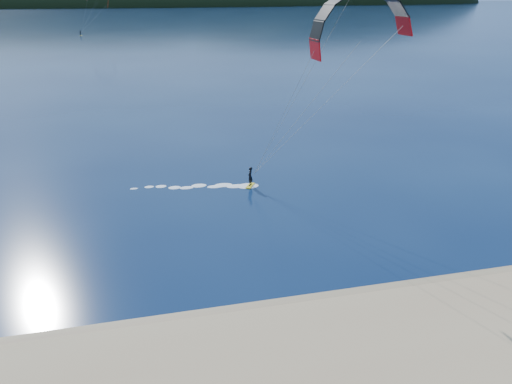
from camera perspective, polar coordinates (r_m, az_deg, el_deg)
wet_sand at (r=27.27m, az=-6.76°, el=-14.85°), size 220.00×2.50×0.10m
headland at (r=762.75m, az=-14.40°, el=20.07°), size 1200.00×310.00×140.00m
kitesurfer_near at (r=38.29m, az=11.07°, el=15.87°), size 21.31×9.45×15.91m
kitesurfer_far at (r=216.12m, az=-17.73°, el=19.94°), size 13.21×7.22×16.20m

